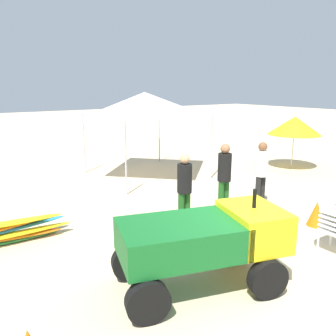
{
  "coord_description": "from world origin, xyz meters",
  "views": [
    {
      "loc": [
        -4.15,
        -3.61,
        3.04
      ],
      "look_at": [
        0.27,
        2.87,
        1.17
      ],
      "focal_mm": 37.09,
      "sensor_mm": 36.0,
      "label": 1
    }
  ],
  "objects_px": {
    "lifeguard_near_center": "(184,186)",
    "lifeguard_near_right": "(224,174)",
    "utility_cart": "(205,239)",
    "surfboard_pile": "(1,233)",
    "popup_canopy": "(145,104)",
    "lifeguard_far_right": "(261,170)",
    "beach_umbrella_left": "(295,126)",
    "traffic_cone_far": "(316,214)"
  },
  "relations": [
    {
      "from": "traffic_cone_far",
      "to": "beach_umbrella_left",
      "type": "bearing_deg",
      "value": 41.68
    },
    {
      "from": "surfboard_pile",
      "to": "popup_canopy",
      "type": "height_order",
      "value": "popup_canopy"
    },
    {
      "from": "traffic_cone_far",
      "to": "popup_canopy",
      "type": "bearing_deg",
      "value": 97.97
    },
    {
      "from": "lifeguard_near_center",
      "to": "traffic_cone_far",
      "type": "xyz_separation_m",
      "value": [
        2.46,
        -1.6,
        -0.66
      ]
    },
    {
      "from": "lifeguard_far_right",
      "to": "beach_umbrella_left",
      "type": "height_order",
      "value": "beach_umbrella_left"
    },
    {
      "from": "utility_cart",
      "to": "traffic_cone_far",
      "type": "distance_m",
      "value": 3.67
    },
    {
      "from": "utility_cart",
      "to": "lifeguard_near_right",
      "type": "distance_m",
      "value": 3.22
    },
    {
      "from": "lifeguard_near_center",
      "to": "lifeguard_near_right",
      "type": "distance_m",
      "value": 1.25
    },
    {
      "from": "utility_cart",
      "to": "lifeguard_near_center",
      "type": "distance_m",
      "value": 2.36
    },
    {
      "from": "utility_cart",
      "to": "traffic_cone_far",
      "type": "height_order",
      "value": "utility_cart"
    },
    {
      "from": "traffic_cone_far",
      "to": "lifeguard_near_center",
      "type": "bearing_deg",
      "value": 146.92
    },
    {
      "from": "surfboard_pile",
      "to": "popup_canopy",
      "type": "distance_m",
      "value": 6.37
    },
    {
      "from": "surfboard_pile",
      "to": "traffic_cone_far",
      "type": "distance_m",
      "value": 6.6
    },
    {
      "from": "lifeguard_near_right",
      "to": "lifeguard_far_right",
      "type": "height_order",
      "value": "lifeguard_near_right"
    },
    {
      "from": "lifeguard_near_right",
      "to": "beach_umbrella_left",
      "type": "height_order",
      "value": "beach_umbrella_left"
    },
    {
      "from": "lifeguard_far_right",
      "to": "traffic_cone_far",
      "type": "distance_m",
      "value": 1.71
    },
    {
      "from": "lifeguard_near_center",
      "to": "lifeguard_far_right",
      "type": "bearing_deg",
      "value": -0.74
    },
    {
      "from": "lifeguard_far_right",
      "to": "beach_umbrella_left",
      "type": "relative_size",
      "value": 0.86
    },
    {
      "from": "lifeguard_near_right",
      "to": "popup_canopy",
      "type": "distance_m",
      "value": 4.54
    },
    {
      "from": "lifeguard_far_right",
      "to": "popup_canopy",
      "type": "relative_size",
      "value": 0.52
    },
    {
      "from": "surfboard_pile",
      "to": "lifeguard_near_center",
      "type": "height_order",
      "value": "lifeguard_near_center"
    },
    {
      "from": "utility_cart",
      "to": "beach_umbrella_left",
      "type": "distance_m",
      "value": 8.99
    },
    {
      "from": "lifeguard_near_center",
      "to": "traffic_cone_far",
      "type": "bearing_deg",
      "value": -33.08
    },
    {
      "from": "utility_cart",
      "to": "popup_canopy",
      "type": "bearing_deg",
      "value": 66.64
    },
    {
      "from": "lifeguard_near_center",
      "to": "popup_canopy",
      "type": "height_order",
      "value": "popup_canopy"
    },
    {
      "from": "lifeguard_near_center",
      "to": "beach_umbrella_left",
      "type": "xyz_separation_m",
      "value": [
        6.73,
        2.2,
        0.67
      ]
    },
    {
      "from": "surfboard_pile",
      "to": "lifeguard_near_right",
      "type": "bearing_deg",
      "value": -14.09
    },
    {
      "from": "surfboard_pile",
      "to": "lifeguard_far_right",
      "type": "distance_m",
      "value": 6.08
    },
    {
      "from": "utility_cart",
      "to": "beach_umbrella_left",
      "type": "relative_size",
      "value": 1.43
    },
    {
      "from": "utility_cart",
      "to": "lifeguard_near_center",
      "type": "xyz_separation_m",
      "value": [
        1.15,
        2.05,
        0.15
      ]
    },
    {
      "from": "popup_canopy",
      "to": "traffic_cone_far",
      "type": "bearing_deg",
      "value": -82.03
    },
    {
      "from": "utility_cart",
      "to": "surfboard_pile",
      "type": "height_order",
      "value": "utility_cart"
    },
    {
      "from": "popup_canopy",
      "to": "beach_umbrella_left",
      "type": "relative_size",
      "value": 1.66
    },
    {
      "from": "lifeguard_near_center",
      "to": "lifeguard_near_right",
      "type": "relative_size",
      "value": 0.95
    },
    {
      "from": "lifeguard_near_right",
      "to": "beach_umbrella_left",
      "type": "xyz_separation_m",
      "value": [
        5.48,
        2.11,
        0.61
      ]
    },
    {
      "from": "lifeguard_near_right",
      "to": "beach_umbrella_left",
      "type": "distance_m",
      "value": 5.91
    },
    {
      "from": "lifeguard_far_right",
      "to": "surfboard_pile",
      "type": "bearing_deg",
      "value": 167.53
    },
    {
      "from": "surfboard_pile",
      "to": "popup_canopy",
      "type": "bearing_deg",
      "value": 31.23
    },
    {
      "from": "surfboard_pile",
      "to": "lifeguard_near_right",
      "type": "distance_m",
      "value": 4.93
    },
    {
      "from": "utility_cart",
      "to": "surfboard_pile",
      "type": "bearing_deg",
      "value": 125.05
    },
    {
      "from": "surfboard_pile",
      "to": "beach_umbrella_left",
      "type": "xyz_separation_m",
      "value": [
        10.21,
        0.93,
        1.36
      ]
    },
    {
      "from": "utility_cart",
      "to": "lifeguard_far_right",
      "type": "bearing_deg",
      "value": 29.62
    }
  ]
}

